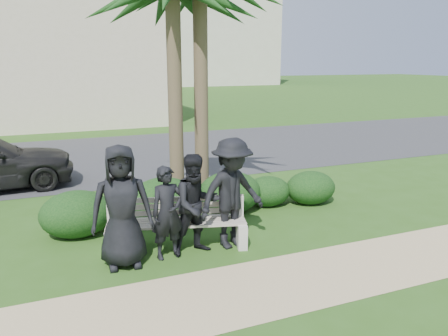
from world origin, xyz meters
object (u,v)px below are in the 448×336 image
Objects in this scene: man_b at (168,213)px; man_c at (196,204)px; park_bench at (176,227)px; man_a at (122,207)px; man_d at (232,193)px.

man_b is 0.91× the size of man_c.
park_bench is at bearing 123.12° from man_c.
man_a is (-0.95, -0.34, 0.59)m from park_bench.
man_a is 1.01× the size of man_d.
man_b is 0.49m from man_c.
park_bench is at bearing 24.68° from man_a.
man_d is at bearing 6.16° from man_a.
man_b is at bearing -110.11° from park_bench.
park_bench is 0.55m from man_b.
man_c is 0.89× the size of man_d.
man_c is (1.21, 0.01, -0.12)m from man_a.
man_a is at bearing 174.75° from man_c.
man_c is at bearing -35.98° from park_bench.
man_a is 1.26× the size of man_b.
man_c is at bearing 171.11° from man_d.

